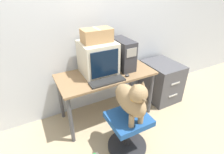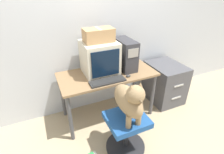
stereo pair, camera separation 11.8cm
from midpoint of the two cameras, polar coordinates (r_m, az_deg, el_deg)
The scene contains 11 objects.
ground_plane at distance 2.61m, azimuth 2.80°, elevation -16.05°, with size 12.00×12.00×0.00m, color tan.
wall_back at distance 2.54m, azimuth -3.80°, elevation 16.53°, with size 8.00×0.05×2.60m.
desk at distance 2.45m, azimuth -0.14°, elevation -0.73°, with size 1.33×0.63×0.72m.
crt_monitor at distance 2.35m, azimuth -2.65°, elevation 6.34°, with size 0.45×0.44×0.44m.
pc_tower at distance 2.49m, azimuth 5.63°, elevation 7.40°, with size 0.20×0.44×0.42m.
keyboard at distance 2.19m, azimuth 0.12°, elevation -1.41°, with size 0.46×0.15×0.03m.
computer_mouse at distance 2.32m, azimuth 6.78°, elevation 0.32°, with size 0.07×0.05×0.03m.
office_chair at distance 2.18m, azimuth 6.25°, elevation -17.25°, with size 0.48×0.48×0.50m.
dog at distance 1.84m, azimuth 7.57°, elevation -7.46°, with size 0.22×0.52×0.52m.
filing_cabinet at distance 3.12m, azimuth 17.78°, elevation -1.71°, with size 0.51×0.63×0.65m.
cardboard_box at distance 2.25m, azimuth -2.86°, elevation 13.48°, with size 0.38×0.22×0.17m.
Camera 2 is at (-0.81, -1.65, 1.85)m, focal length 28.00 mm.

